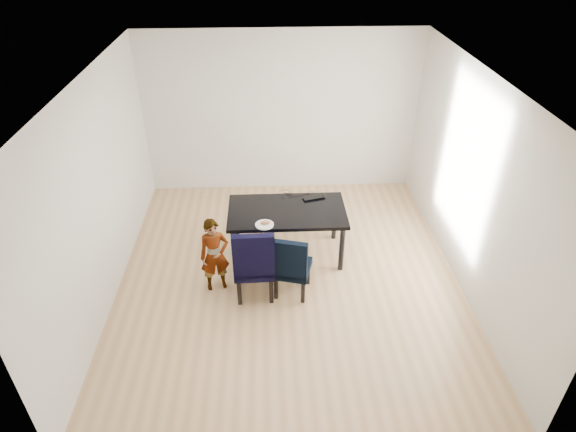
{
  "coord_description": "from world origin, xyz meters",
  "views": [
    {
      "loc": [
        -0.24,
        -5.0,
        4.25
      ],
      "look_at": [
        0.0,
        0.2,
        0.85
      ],
      "focal_mm": 30.0,
      "sensor_mm": 36.0,
      "label": 1
    }
  ],
  "objects_px": {
    "dining_table": "(287,233)",
    "child": "(215,255)",
    "chair_left": "(254,260)",
    "chair_right": "(293,263)",
    "plate": "(265,225)",
    "laptop": "(313,196)"
  },
  "relations": [
    {
      "from": "chair_left",
      "to": "child",
      "type": "relative_size",
      "value": 1.01
    },
    {
      "from": "chair_right",
      "to": "chair_left",
      "type": "bearing_deg",
      "value": -165.2
    },
    {
      "from": "child",
      "to": "chair_right",
      "type": "bearing_deg",
      "value": -22.3
    },
    {
      "from": "dining_table",
      "to": "chair_right",
      "type": "xyz_separation_m",
      "value": [
        0.03,
        -0.78,
        0.08
      ]
    },
    {
      "from": "dining_table",
      "to": "child",
      "type": "relative_size",
      "value": 1.55
    },
    {
      "from": "chair_right",
      "to": "plate",
      "type": "height_order",
      "value": "chair_right"
    },
    {
      "from": "dining_table",
      "to": "child",
      "type": "height_order",
      "value": "child"
    },
    {
      "from": "plate",
      "to": "laptop",
      "type": "height_order",
      "value": "laptop"
    },
    {
      "from": "child",
      "to": "laptop",
      "type": "distance_m",
      "value": 1.68
    },
    {
      "from": "chair_left",
      "to": "child",
      "type": "height_order",
      "value": "chair_left"
    },
    {
      "from": "laptop",
      "to": "child",
      "type": "bearing_deg",
      "value": 20.91
    },
    {
      "from": "chair_left",
      "to": "laptop",
      "type": "height_order",
      "value": "chair_left"
    },
    {
      "from": "plate",
      "to": "laptop",
      "type": "xyz_separation_m",
      "value": [
        0.69,
        0.7,
        0.01
      ]
    },
    {
      "from": "chair_left",
      "to": "chair_right",
      "type": "distance_m",
      "value": 0.49
    },
    {
      "from": "dining_table",
      "to": "chair_left",
      "type": "height_order",
      "value": "chair_left"
    },
    {
      "from": "dining_table",
      "to": "chair_left",
      "type": "relative_size",
      "value": 1.53
    },
    {
      "from": "plate",
      "to": "laptop",
      "type": "distance_m",
      "value": 0.98
    },
    {
      "from": "chair_right",
      "to": "child",
      "type": "xyz_separation_m",
      "value": [
        -0.98,
        0.13,
        0.06
      ]
    },
    {
      "from": "child",
      "to": "laptop",
      "type": "relative_size",
      "value": 3.22
    },
    {
      "from": "chair_left",
      "to": "chair_right",
      "type": "xyz_separation_m",
      "value": [
        0.48,
        0.0,
        -0.07
      ]
    },
    {
      "from": "child",
      "to": "plate",
      "type": "xyz_separation_m",
      "value": [
        0.64,
        0.3,
        0.24
      ]
    },
    {
      "from": "chair_left",
      "to": "child",
      "type": "xyz_separation_m",
      "value": [
        -0.5,
        0.13,
        -0.01
      ]
    }
  ]
}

